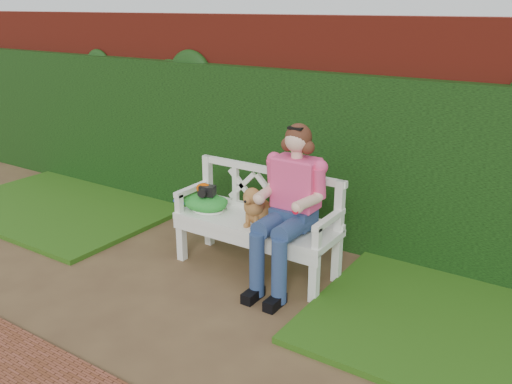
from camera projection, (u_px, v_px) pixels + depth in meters
The scene contains 12 objects.
ground at pixel (166, 294), 4.52m from camera, with size 60.00×60.00×0.00m, color #4D3522.
brick_wall at pixel (284, 125), 5.66m from camera, with size 10.00×0.30×2.20m, color maroon.
ivy_hedge at pixel (273, 153), 5.57m from camera, with size 10.00×0.18×1.70m, color #215517.
grass_left at pixel (68, 205), 6.47m from camera, with size 2.60×2.00×0.05m, color #235115.
grass_right at pixel (494, 331), 3.98m from camera, with size 2.60×2.00×0.05m, color #235115.
garden_bench at pixel (256, 245), 4.87m from camera, with size 1.58×0.60×0.48m, color white, non-canonical shape.
seated_woman at pixel (293, 209), 4.52m from camera, with size 0.58×0.77×1.36m, color #FF2938, non-canonical shape.
dog at pixel (258, 205), 4.67m from camera, with size 0.24×0.33×0.36m, color #AD7F4B, non-canonical shape.
tennis_racket at pixel (205, 209), 5.04m from camera, with size 0.60×0.25×0.03m, color silver, non-canonical shape.
green_bag at pixel (205, 202), 5.03m from camera, with size 0.44×0.34×0.15m, color #247815, non-canonical shape.
camera_item at pixel (207, 191), 4.97m from camera, with size 0.14×0.10×0.09m, color black.
baseball_glove at pixel (204, 189), 5.01m from camera, with size 0.16×0.12×0.10m, color #CA4400.
Camera 1 is at (2.82, -2.92, 2.30)m, focal length 38.00 mm.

